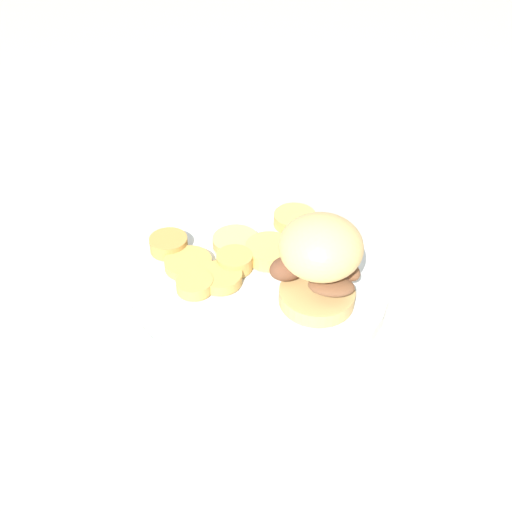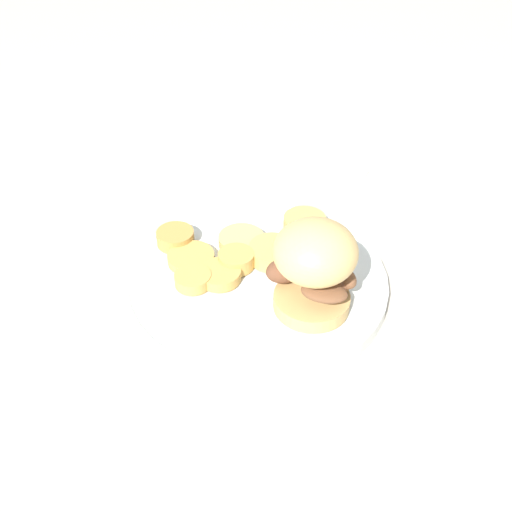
{
  "view_description": "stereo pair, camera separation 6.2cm",
  "coord_description": "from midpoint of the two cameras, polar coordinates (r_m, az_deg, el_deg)",
  "views": [
    {
      "loc": [
        -0.43,
        -0.22,
        0.43
      ],
      "look_at": [
        0.0,
        0.0,
        0.04
      ],
      "focal_mm": 42.0,
      "sensor_mm": 36.0,
      "label": 1
    },
    {
      "loc": [
        -0.4,
        -0.27,
        0.43
      ],
      "look_at": [
        0.0,
        0.0,
        0.04
      ],
      "focal_mm": 42.0,
      "sensor_mm": 36.0,
      "label": 2
    }
  ],
  "objects": [
    {
      "name": "ground_plane",
      "position": [
        0.65,
        2.74,
        -3.05
      ],
      "size": [
        4.0,
        4.0,
        0.0
      ],
      "primitive_type": "plane",
      "color": "#B2A899"
    },
    {
      "name": "potato_round_3",
      "position": [
        0.64,
        0.87,
        -0.46
      ],
      "size": [
        0.04,
        0.04,
        0.02
      ],
      "primitive_type": "cylinder",
      "color": "tan",
      "rests_on": "dinner_plate"
    },
    {
      "name": "potato_round_4",
      "position": [
        0.62,
        -3.19,
        -2.34
      ],
      "size": [
        0.04,
        0.04,
        0.01
      ],
      "primitive_type": "cylinder",
      "color": "tan",
      "rests_on": "dinner_plate"
    },
    {
      "name": "potato_round_1",
      "position": [
        0.67,
        1.23,
        1.41
      ],
      "size": [
        0.05,
        0.05,
        0.01
      ],
      "primitive_type": "cylinder",
      "color": "#DBB766",
      "rests_on": "dinner_plate"
    },
    {
      "name": "potato_round_7",
      "position": [
        0.65,
        -3.51,
        -0.29
      ],
      "size": [
        0.05,
        0.05,
        0.01
      ],
      "primitive_type": "cylinder",
      "color": "tan",
      "rests_on": "dinner_plate"
    },
    {
      "name": "potato_round_2",
      "position": [
        0.63,
        -0.66,
        -1.9
      ],
      "size": [
        0.05,
        0.05,
        0.01
      ],
      "primitive_type": "cylinder",
      "color": "tan",
      "rests_on": "dinner_plate"
    },
    {
      "name": "potato_round_0",
      "position": [
        0.65,
        4.23,
        0.26
      ],
      "size": [
        0.05,
        0.05,
        0.02
      ],
      "primitive_type": "cylinder",
      "color": "tan",
      "rests_on": "dinner_plate"
    },
    {
      "name": "sandwich",
      "position": [
        0.57,
        8.74,
        -0.88
      ],
      "size": [
        0.1,
        0.1,
        0.1
      ],
      "color": "tan",
      "rests_on": "dinner_plate"
    },
    {
      "name": "potato_round_5",
      "position": [
        0.68,
        -5.1,
        1.67
      ],
      "size": [
        0.04,
        0.04,
        0.02
      ],
      "primitive_type": "cylinder",
      "color": "#BC8942",
      "rests_on": "dinner_plate"
    },
    {
      "name": "fork",
      "position": [
        0.88,
        6.55,
        9.14
      ],
      "size": [
        0.04,
        0.18,
        0.0
      ],
      "color": "silver",
      "rests_on": "ground_plane"
    },
    {
      "name": "dinner_plate",
      "position": [
        0.64,
        2.77,
        -2.4
      ],
      "size": [
        0.28,
        0.28,
        0.02
      ],
      "color": "silver",
      "rests_on": "ground_plane"
    },
    {
      "name": "potato_round_6",
      "position": [
        0.7,
        7.15,
        3.1
      ],
      "size": [
        0.05,
        0.05,
        0.01
      ],
      "primitive_type": "cylinder",
      "color": "tan",
      "rests_on": "dinner_plate"
    }
  ]
}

